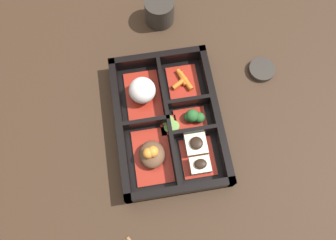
# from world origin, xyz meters

# --- Properties ---
(ground_plane) EXTENTS (3.00, 3.00, 0.00)m
(ground_plane) POSITION_xyz_m (0.00, 0.00, 0.00)
(ground_plane) COLOR #382619
(bento_base) EXTENTS (0.30, 0.21, 0.01)m
(bento_base) POSITION_xyz_m (0.00, 0.00, 0.01)
(bento_base) COLOR black
(bento_base) RESTS_ON ground_plane
(bento_rim) EXTENTS (0.30, 0.21, 0.05)m
(bento_rim) POSITION_xyz_m (-0.00, -0.00, 0.02)
(bento_rim) COLOR black
(bento_rim) RESTS_ON ground_plane
(bowl_stew) EXTENTS (0.11, 0.07, 0.05)m
(bowl_stew) POSITION_xyz_m (-0.07, 0.04, 0.03)
(bowl_stew) COLOR maroon
(bowl_stew) RESTS_ON bento_base
(bowl_rice) EXTENTS (0.11, 0.07, 0.06)m
(bowl_rice) POSITION_xyz_m (0.07, 0.04, 0.03)
(bowl_rice) COLOR maroon
(bowl_rice) RESTS_ON bento_base
(bowl_tofu) EXTENTS (0.09, 0.07, 0.03)m
(bowl_tofu) POSITION_xyz_m (-0.08, -0.05, 0.02)
(bowl_tofu) COLOR maroon
(bowl_tofu) RESTS_ON bento_base
(bowl_greens) EXTENTS (0.05, 0.07, 0.03)m
(bowl_greens) POSITION_xyz_m (-0.00, -0.05, 0.02)
(bowl_greens) COLOR maroon
(bowl_greens) RESTS_ON bento_base
(bowl_carrots) EXTENTS (0.08, 0.07, 0.02)m
(bowl_carrots) POSITION_xyz_m (0.08, -0.05, 0.02)
(bowl_carrots) COLOR maroon
(bowl_carrots) RESTS_ON bento_base
(bowl_pickles) EXTENTS (0.04, 0.03, 0.01)m
(bowl_pickles) POSITION_xyz_m (-0.01, -0.00, 0.02)
(bowl_pickles) COLOR maroon
(bowl_pickles) RESTS_ON bento_base
(tea_cup) EXTENTS (0.07, 0.07, 0.06)m
(tea_cup) POSITION_xyz_m (0.26, -0.02, 0.03)
(tea_cup) COLOR #2D2823
(tea_cup) RESTS_ON ground_plane
(sauce_dish) EXTENTS (0.06, 0.06, 0.01)m
(sauce_dish) POSITION_xyz_m (0.09, -0.23, 0.01)
(sauce_dish) COLOR #2D2823
(sauce_dish) RESTS_ON ground_plane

